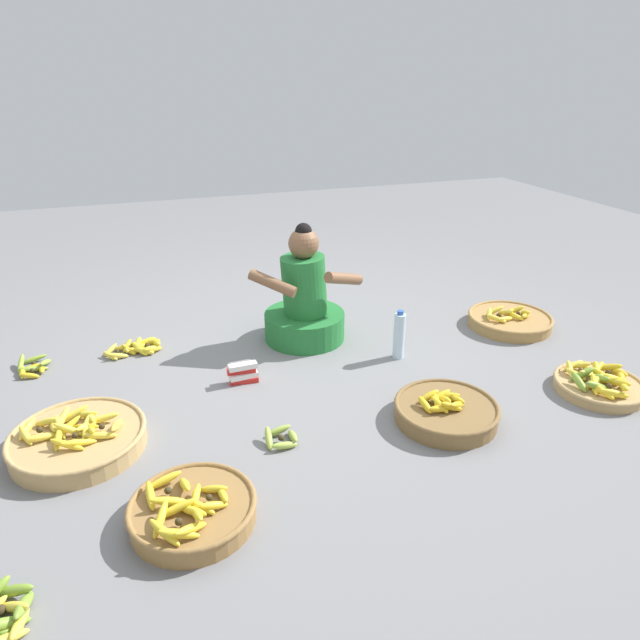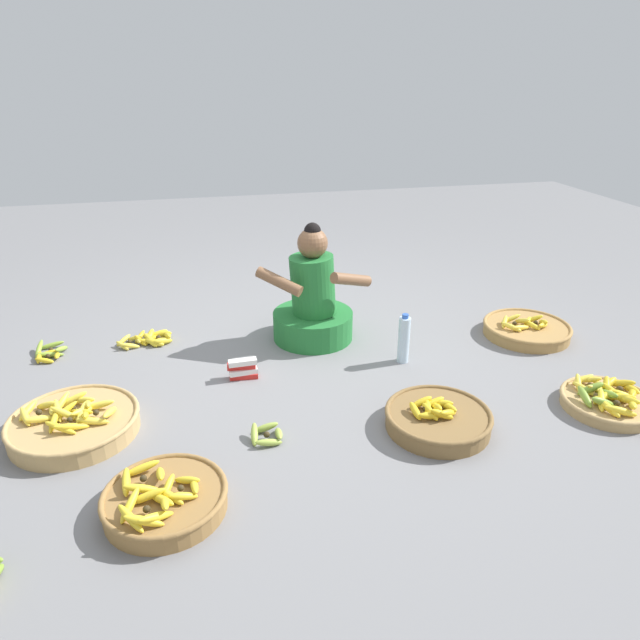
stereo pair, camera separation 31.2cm
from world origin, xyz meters
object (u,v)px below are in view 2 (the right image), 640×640
object	(u,v)px
banana_basket_back_left	(438,418)
loose_bananas_back_right	(267,434)
packet_carton_stack	(243,369)
banana_basket_mid_right	(74,423)
vendor_woman_front	(313,303)
loose_bananas_back_center	(150,339)
loose_bananas_front_center	(49,352)
banana_basket_mid_left	(164,499)
water_bottle	(404,339)
banana_basket_near_vendor	(608,400)
banana_basket_front_right	(526,329)

from	to	relation	value
banana_basket_back_left	loose_bananas_back_right	xyz separation A→B (m)	(-0.83, 0.09, -0.03)
loose_bananas_back_right	packet_carton_stack	world-z (taller)	packet_carton_stack
banana_basket_mid_right	vendor_woman_front	bearing A→B (deg)	29.95
loose_bananas_back_center	loose_bananas_front_center	world-z (taller)	loose_bananas_back_center
banana_basket_mid_left	banana_basket_back_left	xyz separation A→B (m)	(1.30, 0.29, -0.00)
banana_basket_mid_left	loose_bananas_back_center	size ratio (longest dim) A/B	1.35
vendor_woman_front	loose_bananas_back_right	bearing A→B (deg)	-113.56
loose_bananas_back_center	loose_bananas_back_right	distance (m)	1.34
loose_bananas_back_right	water_bottle	xyz separation A→B (m)	(0.91, 0.60, 0.12)
loose_bananas_back_right	loose_bananas_front_center	bearing A→B (deg)	135.80
banana_basket_back_left	banana_basket_mid_right	bearing A→B (deg)	168.43
banana_basket_near_vendor	banana_basket_back_left	xyz separation A→B (m)	(-0.94, 0.03, 0.01)
banana_basket_back_left	banana_basket_front_right	bearing A→B (deg)	40.13
packet_carton_stack	banana_basket_mid_left	bearing A→B (deg)	-112.66
banana_basket_mid_right	loose_bananas_front_center	size ratio (longest dim) A/B	2.37
water_bottle	banana_basket_mid_left	bearing A→B (deg)	-144.60
banana_basket_mid_left	loose_bananas_back_right	world-z (taller)	banana_basket_mid_left
loose_bananas_back_center	banana_basket_near_vendor	bearing A→B (deg)	-29.47
loose_bananas_back_center	loose_bananas_back_right	world-z (taller)	loose_bananas_back_center
banana_basket_mid_right	water_bottle	world-z (taller)	water_bottle
water_bottle	banana_basket_mid_right	bearing A→B (deg)	-169.45
loose_bananas_back_center	water_bottle	size ratio (longest dim) A/B	1.20
loose_bananas_front_center	loose_bananas_back_right	bearing A→B (deg)	-44.20
vendor_woman_front	banana_basket_mid_left	bearing A→B (deg)	-122.86
banana_basket_mid_right	banana_basket_front_right	xyz separation A→B (m)	(2.74, 0.50, -0.01)
banana_basket_mid_right	banana_basket_front_right	distance (m)	2.79
banana_basket_back_left	packet_carton_stack	bearing A→B (deg)	141.31
loose_bananas_back_right	loose_bananas_back_center	bearing A→B (deg)	116.09
vendor_woman_front	banana_basket_mid_right	world-z (taller)	vendor_woman_front
packet_carton_stack	loose_bananas_front_center	bearing A→B (deg)	154.49
loose_bananas_front_center	loose_bananas_back_center	bearing A→B (deg)	4.75
banana_basket_near_vendor	water_bottle	distance (m)	1.13
banana_basket_mid_left	loose_bananas_back_right	bearing A→B (deg)	39.29
loose_bananas_front_center	water_bottle	bearing A→B (deg)	-14.86
vendor_woman_front	loose_bananas_front_center	xyz separation A→B (m)	(-1.64, 0.11, -0.22)
banana_basket_mid_left	water_bottle	xyz separation A→B (m)	(1.38, 0.98, 0.09)
banana_basket_back_left	packet_carton_stack	xyz separation A→B (m)	(-0.88, 0.71, 0.01)
banana_basket_front_right	water_bottle	xyz separation A→B (m)	(-0.93, -0.16, 0.10)
banana_basket_near_vendor	water_bottle	bearing A→B (deg)	139.73
vendor_woman_front	loose_bananas_back_center	bearing A→B (deg)	171.10
vendor_woman_front	loose_bananas_back_center	distance (m)	1.08
loose_bananas_front_center	packet_carton_stack	xyz separation A→B (m)	(1.14, -0.54, 0.04)
banana_basket_front_right	loose_bananas_back_right	world-z (taller)	banana_basket_front_right
banana_basket_near_vendor	packet_carton_stack	size ratio (longest dim) A/B	2.75
banana_basket_front_right	loose_bananas_back_center	size ratio (longest dim) A/B	1.52
banana_basket_back_left	banana_basket_front_right	world-z (taller)	banana_basket_back_left
loose_bananas_back_right	packet_carton_stack	size ratio (longest dim) A/B	0.92
banana_basket_mid_right	packet_carton_stack	bearing A→B (deg)	22.42
banana_basket_near_vendor	banana_basket_mid_right	xyz separation A→B (m)	(-2.67, 0.39, 0.01)
vendor_woman_front	packet_carton_stack	distance (m)	0.69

